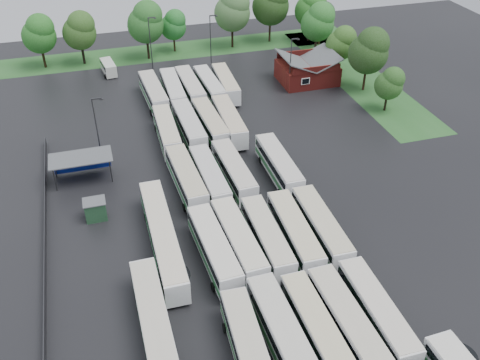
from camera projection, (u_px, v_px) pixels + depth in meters
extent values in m
plane|color=black|center=(253.00, 260.00, 59.61)|extent=(160.00, 160.00, 0.00)
cube|color=maroon|center=(307.00, 73.00, 97.98)|extent=(10.00, 8.00, 3.40)
cube|color=#4C4F51|center=(295.00, 61.00, 95.91)|extent=(5.07, 8.60, 2.19)
cube|color=#4C4F51|center=(321.00, 58.00, 97.08)|extent=(5.07, 8.60, 2.19)
cube|color=maroon|center=(317.00, 70.00, 93.57)|extent=(9.00, 0.20, 1.20)
cube|color=silver|center=(305.00, 81.00, 94.15)|extent=(1.60, 0.12, 1.20)
cylinder|color=#2D2D30|center=(55.00, 180.00, 69.53)|extent=(0.16, 0.16, 3.40)
cylinder|color=#2D2D30|center=(111.00, 171.00, 71.21)|extent=(0.16, 0.16, 3.40)
cylinder|color=#2D2D30|center=(55.00, 167.00, 72.05)|extent=(0.16, 0.16, 3.40)
cylinder|color=#2D2D30|center=(109.00, 159.00, 73.73)|extent=(0.16, 0.16, 3.40)
cube|color=#4C4F51|center=(80.00, 158.00, 70.61)|extent=(8.20, 4.20, 0.15)
cube|color=navy|center=(82.00, 162.00, 73.19)|extent=(7.60, 0.08, 2.60)
cube|color=#1B4125|center=(96.00, 210.00, 65.03)|extent=(2.50, 2.00, 2.50)
cube|color=#4C4F51|center=(94.00, 201.00, 64.29)|extent=(2.70, 2.20, 0.12)
cube|color=#255822|center=(168.00, 51.00, 111.13)|extent=(80.00, 10.00, 0.01)
cube|color=#255822|center=(355.00, 75.00, 101.28)|extent=(10.00, 50.00, 0.01)
cube|color=#2D2D30|center=(45.00, 248.00, 60.37)|extent=(0.10, 50.00, 1.20)
cube|color=silver|center=(248.00, 349.00, 47.55)|extent=(3.13, 12.28, 2.79)
cube|color=black|center=(248.00, 345.00, 47.23)|extent=(3.17, 11.79, 0.89)
cube|color=#2A6633|center=(248.00, 353.00, 47.90)|extent=(3.17, 12.03, 0.61)
cube|color=#C0B89F|center=(248.00, 338.00, 46.73)|extent=(3.01, 11.91, 0.12)
cylinder|color=black|center=(236.00, 326.00, 51.41)|extent=(2.58, 0.97, 0.97)
cube|color=silver|center=(283.00, 335.00, 48.66)|extent=(2.98, 12.96, 2.96)
cube|color=black|center=(283.00, 331.00, 48.33)|extent=(3.04, 12.45, 0.95)
cube|color=#2C6F34|center=(283.00, 339.00, 49.03)|extent=(3.03, 12.70, 0.65)
cube|color=beige|center=(284.00, 324.00, 47.79)|extent=(2.87, 12.57, 0.13)
cylinder|color=black|center=(268.00, 312.00, 52.76)|extent=(2.74, 1.03, 1.03)
cube|color=silver|center=(316.00, 329.00, 49.34)|extent=(2.71, 12.31, 2.81)
cube|color=black|center=(317.00, 325.00, 49.02)|extent=(2.76, 11.82, 0.90)
cube|color=#247434|center=(316.00, 333.00, 49.69)|extent=(2.76, 12.06, 0.62)
cube|color=beige|center=(318.00, 318.00, 48.51)|extent=(2.60, 11.94, 0.12)
cylinder|color=black|center=(299.00, 308.00, 53.24)|extent=(2.61, 0.98, 0.98)
cube|color=silver|center=(347.00, 323.00, 49.82)|extent=(2.92, 12.75, 2.91)
cube|color=black|center=(348.00, 319.00, 49.49)|extent=(2.97, 12.24, 0.93)
cube|color=#2A6F33|center=(346.00, 328.00, 50.18)|extent=(2.97, 12.50, 0.64)
cube|color=beige|center=(349.00, 312.00, 48.96)|extent=(2.81, 12.37, 0.13)
cylinder|color=black|center=(328.00, 302.00, 53.85)|extent=(2.70, 1.02, 1.02)
cube|color=silver|center=(376.00, 312.00, 50.95)|extent=(2.69, 12.39, 2.83)
cube|color=black|center=(377.00, 308.00, 50.63)|extent=(2.75, 11.89, 0.91)
cube|color=#1A6724|center=(375.00, 317.00, 51.31)|extent=(2.74, 12.14, 0.62)
cube|color=beige|center=(379.00, 302.00, 50.12)|extent=(2.59, 12.01, 0.12)
cylinder|color=black|center=(395.00, 355.00, 48.64)|extent=(2.63, 0.99, 0.99)
cylinder|color=black|center=(356.00, 293.00, 54.88)|extent=(2.63, 0.99, 0.99)
cube|color=silver|center=(214.00, 249.00, 58.25)|extent=(3.26, 12.80, 2.91)
cube|color=black|center=(214.00, 245.00, 57.92)|extent=(3.30, 12.29, 0.93)
cube|color=#266F37|center=(214.00, 253.00, 58.61)|extent=(3.30, 12.55, 0.64)
cube|color=beige|center=(214.00, 238.00, 57.39)|extent=(3.14, 12.41, 0.13)
cylinder|color=black|center=(224.00, 284.00, 55.88)|extent=(2.69, 1.01, 1.01)
cylinder|color=black|center=(206.00, 236.00, 62.27)|extent=(2.69, 1.01, 1.01)
cube|color=silver|center=(238.00, 241.00, 59.29)|extent=(3.17, 12.84, 2.92)
cube|color=black|center=(238.00, 237.00, 58.96)|extent=(3.21, 12.33, 0.93)
cube|color=#236A33|center=(238.00, 245.00, 59.65)|extent=(3.21, 12.59, 0.64)
cube|color=beige|center=(238.00, 231.00, 58.43)|extent=(3.05, 12.45, 0.13)
cylinder|color=black|center=(249.00, 276.00, 56.91)|extent=(2.71, 1.02, 1.02)
cylinder|color=black|center=(229.00, 229.00, 63.33)|extent=(2.71, 1.02, 1.02)
cube|color=silver|center=(267.00, 238.00, 59.83)|extent=(2.67, 12.40, 2.84)
cube|color=black|center=(267.00, 234.00, 59.51)|extent=(2.73, 11.90, 0.91)
cube|color=#196927|center=(267.00, 242.00, 60.19)|extent=(2.72, 12.15, 0.62)
cube|color=beige|center=(267.00, 228.00, 59.00)|extent=(2.56, 12.02, 0.12)
cylinder|color=black|center=(279.00, 271.00, 57.52)|extent=(2.63, 0.99, 0.99)
cylinder|color=black|center=(256.00, 226.00, 63.76)|extent=(2.63, 0.99, 0.99)
cube|color=silver|center=(295.00, 233.00, 60.49)|extent=(3.03, 12.74, 2.90)
cube|color=black|center=(295.00, 229.00, 60.16)|extent=(3.08, 12.23, 0.93)
cube|color=#266530|center=(294.00, 237.00, 60.86)|extent=(3.08, 12.49, 0.64)
cube|color=beige|center=(295.00, 222.00, 59.64)|extent=(2.92, 12.36, 0.13)
cylinder|color=black|center=(307.00, 266.00, 58.13)|extent=(2.69, 1.01, 1.01)
cylinder|color=black|center=(282.00, 221.00, 64.51)|extent=(2.69, 1.01, 1.01)
cube|color=silver|center=(321.00, 227.00, 61.29)|extent=(2.89, 12.71, 2.90)
cube|color=black|center=(321.00, 223.00, 60.96)|extent=(2.95, 12.21, 0.93)
cube|color=#206A2D|center=(320.00, 231.00, 61.65)|extent=(2.94, 12.46, 0.64)
cube|color=beige|center=(322.00, 217.00, 60.43)|extent=(2.78, 12.33, 0.13)
cylinder|color=black|center=(335.00, 260.00, 58.92)|extent=(2.69, 1.01, 1.01)
cylinder|color=black|center=(306.00, 216.00, 65.31)|extent=(2.69, 1.01, 1.01)
cube|color=silver|center=(186.00, 178.00, 69.38)|extent=(3.21, 12.86, 2.92)
cube|color=black|center=(186.00, 175.00, 69.04)|extent=(3.25, 12.35, 0.94)
cube|color=#206C32|center=(187.00, 183.00, 69.74)|extent=(3.25, 12.60, 0.64)
cube|color=#BEB595|center=(186.00, 169.00, 68.51)|extent=(3.09, 12.47, 0.13)
cylinder|color=black|center=(194.00, 206.00, 66.99)|extent=(2.71, 1.02, 1.02)
cylinder|color=black|center=(181.00, 171.00, 73.42)|extent=(2.71, 1.02, 1.02)
cube|color=silver|center=(210.00, 177.00, 69.74)|extent=(2.82, 12.32, 2.81)
cube|color=black|center=(209.00, 174.00, 69.42)|extent=(2.87, 11.83, 0.90)
cube|color=#196D28|center=(210.00, 181.00, 70.09)|extent=(2.87, 12.07, 0.62)
cube|color=beige|center=(209.00, 168.00, 68.91)|extent=(2.71, 11.95, 0.12)
cylinder|color=black|center=(217.00, 203.00, 67.44)|extent=(2.61, 0.98, 0.98)
cylinder|color=black|center=(203.00, 170.00, 73.63)|extent=(2.61, 0.98, 0.98)
cube|color=silver|center=(234.00, 171.00, 70.86)|extent=(2.99, 12.51, 2.85)
cube|color=black|center=(234.00, 168.00, 70.53)|extent=(3.04, 12.01, 0.91)
cube|color=#2F713D|center=(234.00, 175.00, 71.22)|extent=(3.03, 12.26, 0.63)
cube|color=beige|center=(234.00, 162.00, 70.02)|extent=(2.88, 12.13, 0.12)
cylinder|color=black|center=(242.00, 197.00, 68.54)|extent=(2.64, 0.99, 0.99)
cylinder|color=black|center=(226.00, 165.00, 74.80)|extent=(2.64, 0.99, 0.99)
cube|color=silver|center=(279.00, 165.00, 72.01)|extent=(2.65, 12.58, 2.88)
cube|color=black|center=(279.00, 162.00, 71.68)|extent=(2.72, 12.07, 0.92)
cube|color=#2C7139|center=(279.00, 169.00, 72.37)|extent=(2.71, 12.32, 0.63)
cube|color=beige|center=(279.00, 156.00, 71.16)|extent=(2.55, 12.20, 0.13)
cylinder|color=black|center=(289.00, 191.00, 69.66)|extent=(2.67, 1.01, 1.01)
cylinder|color=black|center=(269.00, 159.00, 76.00)|extent=(2.67, 1.01, 1.01)
cube|color=silver|center=(167.00, 132.00, 79.63)|extent=(2.90, 12.44, 2.84)
cube|color=black|center=(167.00, 128.00, 79.31)|extent=(2.95, 11.95, 0.91)
cube|color=#2C6834|center=(167.00, 135.00, 79.98)|extent=(2.95, 12.20, 0.62)
cube|color=beige|center=(166.00, 123.00, 78.79)|extent=(2.79, 12.07, 0.12)
cylinder|color=black|center=(173.00, 153.00, 77.31)|extent=(2.63, 0.99, 0.99)
cylinder|color=black|center=(163.00, 127.00, 83.56)|extent=(2.63, 0.99, 0.99)
cube|color=silver|center=(189.00, 126.00, 80.85)|extent=(2.94, 12.92, 2.95)
cube|color=black|center=(189.00, 123.00, 80.52)|extent=(2.99, 12.41, 0.94)
cube|color=#1F6530|center=(189.00, 130.00, 81.22)|extent=(2.99, 12.66, 0.65)
cube|color=beige|center=(188.00, 117.00, 79.98)|extent=(2.82, 12.53, 0.13)
cylinder|color=black|center=(195.00, 148.00, 78.45)|extent=(2.73, 1.03, 1.03)
cylinder|color=black|center=(184.00, 122.00, 84.94)|extent=(2.73, 1.03, 1.03)
cube|color=silver|center=(210.00, 123.00, 81.65)|extent=(3.08, 12.63, 2.87)
cube|color=black|center=(210.00, 120.00, 81.32)|extent=(3.12, 12.13, 0.92)
cube|color=#1D6927|center=(210.00, 127.00, 82.01)|extent=(3.12, 12.38, 0.63)
cube|color=#C1B394|center=(210.00, 115.00, 80.80)|extent=(2.96, 12.25, 0.13)
cylinder|color=black|center=(217.00, 144.00, 79.31)|extent=(2.67, 1.00, 1.00)
cylinder|color=black|center=(204.00, 120.00, 85.63)|extent=(2.67, 1.00, 1.00)
cube|color=silver|center=(229.00, 121.00, 82.08)|extent=(3.01, 12.92, 2.95)
cube|color=black|center=(229.00, 118.00, 81.74)|extent=(3.06, 12.41, 0.94)
cube|color=#297333|center=(229.00, 125.00, 82.45)|extent=(3.05, 12.66, 0.65)
cube|color=beige|center=(229.00, 113.00, 81.21)|extent=(2.89, 12.53, 0.13)
cylinder|color=black|center=(237.00, 143.00, 79.68)|extent=(2.73, 1.03, 1.03)
cylinder|color=black|center=(222.00, 118.00, 86.16)|extent=(2.73, 1.03, 1.03)
cube|color=silver|center=(154.00, 93.00, 90.34)|extent=(3.25, 12.96, 2.95)
cube|color=black|center=(153.00, 90.00, 90.00)|extent=(3.29, 12.45, 0.94)
cube|color=#22642C|center=(154.00, 96.00, 90.70)|extent=(3.29, 12.71, 0.65)
cube|color=#BCB4A5|center=(153.00, 85.00, 89.47)|extent=(3.12, 12.57, 0.13)
cylinder|color=black|center=(158.00, 112.00, 87.93)|extent=(2.73, 1.03, 1.03)
cylinder|color=black|center=(151.00, 91.00, 94.42)|extent=(2.73, 1.03, 1.03)
cube|color=silver|center=(173.00, 90.00, 91.37)|extent=(2.91, 12.66, 2.89)
cube|color=black|center=(173.00, 87.00, 91.05)|extent=(2.96, 12.15, 0.92)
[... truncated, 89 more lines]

